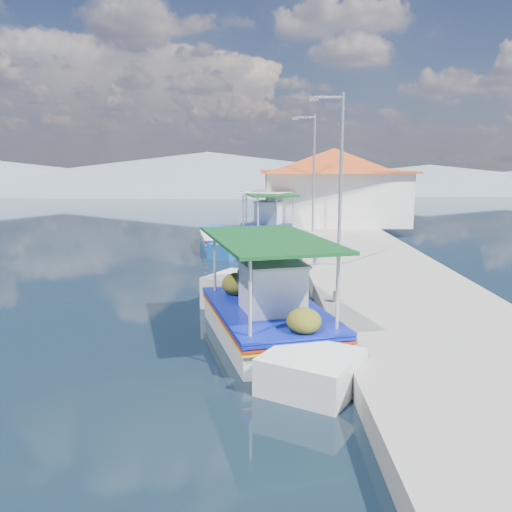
{
  "coord_description": "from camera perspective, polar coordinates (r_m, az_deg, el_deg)",
  "views": [
    {
      "loc": [
        1.67,
        -16.75,
        4.28
      ],
      "look_at": [
        1.64,
        -0.54,
        1.3
      ],
      "focal_mm": 37.21,
      "sensor_mm": 36.0,
      "label": 1
    }
  ],
  "objects": [
    {
      "name": "caique_green_canopy",
      "position": [
        27.52,
        1.36,
        2.35
      ],
      "size": [
        3.16,
        7.43,
        2.83
      ],
      "rotation": [
        0.0,
        0.0,
        -0.19
      ],
      "color": "white",
      "rests_on": "ground"
    },
    {
      "name": "caique_blue_hull",
      "position": [
        25.43,
        -3.68,
        1.38
      ],
      "size": [
        2.5,
        6.13,
        1.11
      ],
      "rotation": [
        0.0,
        0.0,
        -0.17
      ],
      "color": "#1C58AC",
      "rests_on": "ground"
    },
    {
      "name": "caique_far",
      "position": [
        29.32,
        1.66,
        3.05
      ],
      "size": [
        4.26,
        7.54,
        2.83
      ],
      "rotation": [
        0.0,
        0.0,
        0.37
      ],
      "color": "white",
      "rests_on": "ground"
    },
    {
      "name": "mountain_ridge",
      "position": [
        72.95,
        4.0,
        8.62
      ],
      "size": [
        171.4,
        96.0,
        5.5
      ],
      "color": "slate",
      "rests_on": "ground"
    },
    {
      "name": "harbor_building",
      "position": [
        32.11,
        8.3,
        7.62
      ],
      "size": [
        10.49,
        10.49,
        4.4
      ],
      "color": "white",
      "rests_on": "quay"
    },
    {
      "name": "lamp_post_near",
      "position": [
        18.97,
        8.84,
        9.0
      ],
      "size": [
        1.21,
        0.14,
        6.0
      ],
      "color": "#A5A8AD",
      "rests_on": "quay"
    },
    {
      "name": "lamp_post_far",
      "position": [
        27.9,
        6.04,
        9.48
      ],
      "size": [
        1.21,
        0.14,
        6.0
      ],
      "color": "#A5A8AD",
      "rests_on": "quay"
    },
    {
      "name": "quay",
      "position": [
        23.49,
        10.5,
        0.36
      ],
      "size": [
        5.0,
        44.0,
        0.5
      ],
      "primitive_type": "cube",
      "color": "gray",
      "rests_on": "ground"
    },
    {
      "name": "bollards",
      "position": [
        22.4,
        5.58,
        1.04
      ],
      "size": [
        0.2,
        17.2,
        0.3
      ],
      "color": "#A5A8AD",
      "rests_on": "quay"
    },
    {
      "name": "main_caique",
      "position": [
        12.85,
        1.41,
        -6.56
      ],
      "size": [
        3.79,
        8.03,
        2.73
      ],
      "rotation": [
        0.0,
        0.0,
        -0.26
      ],
      "color": "white",
      "rests_on": "ground"
    },
    {
      "name": "ground",
      "position": [
        17.37,
        -5.41,
        -3.9
      ],
      "size": [
        160.0,
        160.0,
        0.0
      ],
      "primitive_type": "plane",
      "color": "black",
      "rests_on": "ground"
    }
  ]
}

